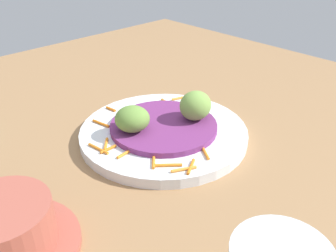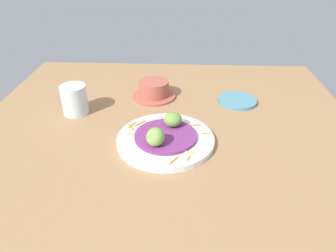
# 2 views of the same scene
# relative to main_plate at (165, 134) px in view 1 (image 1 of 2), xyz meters

# --- Properties ---
(table_surface) EXTENTS (1.10, 1.10, 0.02)m
(table_surface) POSITION_rel_main_plate_xyz_m (-0.00, -0.03, -0.02)
(table_surface) COLOR #936D47
(table_surface) RESTS_ON ground
(main_plate) EXTENTS (0.25, 0.25, 0.02)m
(main_plate) POSITION_rel_main_plate_xyz_m (0.00, 0.00, 0.00)
(main_plate) COLOR silver
(main_plate) RESTS_ON table_surface
(cabbage_bed) EXTENTS (0.16, 0.16, 0.01)m
(cabbage_bed) POSITION_rel_main_plate_xyz_m (0.00, 0.00, 0.01)
(cabbage_bed) COLOR #702D6B
(cabbage_bed) RESTS_ON main_plate
(carrot_garnish) EXTENTS (0.22, 0.22, 0.00)m
(carrot_garnish) POSITION_rel_main_plate_xyz_m (0.01, -0.04, 0.01)
(carrot_garnish) COLOR orange
(carrot_garnish) RESTS_ON main_plate
(guac_scoop_left) EXTENTS (0.05, 0.06, 0.05)m
(guac_scoop_left) POSITION_rel_main_plate_xyz_m (0.02, 0.05, 0.04)
(guac_scoop_left) COLOR #759E47
(guac_scoop_left) RESTS_ON cabbage_bed
(guac_scoop_center) EXTENTS (0.07, 0.07, 0.04)m
(guac_scoop_center) POSITION_rel_main_plate_xyz_m (-0.02, -0.05, 0.04)
(guac_scoop_center) COLOR olive
(guac_scoop_center) RESTS_ON cabbage_bed
(terracotta_bowl) EXTENTS (0.14, 0.14, 0.06)m
(terracotta_bowl) POSITION_rel_main_plate_xyz_m (0.05, -0.26, 0.02)
(terracotta_bowl) COLOR #A85142
(terracotta_bowl) RESTS_ON table_surface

